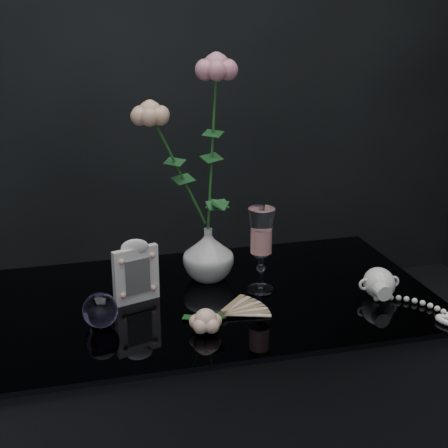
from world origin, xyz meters
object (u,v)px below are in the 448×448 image
object	(u,v)px
vase	(208,254)
picture_frame	(136,271)
wine_glass	(261,250)
loose_rose	(206,321)
pearl_jar	(379,282)
paperweight	(100,310)

from	to	relation	value
vase	picture_frame	xyz separation A→B (m)	(-0.18, -0.08, 0.01)
wine_glass	vase	bearing A→B (deg)	135.51
vase	loose_rose	bearing A→B (deg)	-104.87
wine_glass	pearl_jar	bearing A→B (deg)	-21.83
vase	paperweight	xyz separation A→B (m)	(-0.27, -0.19, -0.03)
paperweight	loose_rose	world-z (taller)	paperweight
paperweight	pearl_jar	bearing A→B (deg)	-1.10
picture_frame	pearl_jar	world-z (taller)	picture_frame
loose_rose	pearl_jar	xyz separation A→B (m)	(0.42, 0.07, 0.01)
wine_glass	picture_frame	size ratio (longest dim) A/B	1.34
paperweight	pearl_jar	xyz separation A→B (m)	(0.62, -0.01, -0.00)
wine_glass	picture_frame	xyz separation A→B (m)	(-0.28, 0.01, -0.03)
paperweight	pearl_jar	world-z (taller)	paperweight
pearl_jar	vase	bearing A→B (deg)	153.44
wine_glass	picture_frame	distance (m)	0.29
vase	pearl_jar	size ratio (longest dim) A/B	0.51
paperweight	wine_glass	bearing A→B (deg)	13.24
vase	picture_frame	size ratio (longest dim) A/B	0.86
wine_glass	picture_frame	world-z (taller)	wine_glass
paperweight	loose_rose	xyz separation A→B (m)	(0.20, -0.08, -0.01)
wine_glass	pearl_jar	world-z (taller)	wine_glass
vase	wine_glass	world-z (taller)	wine_glass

